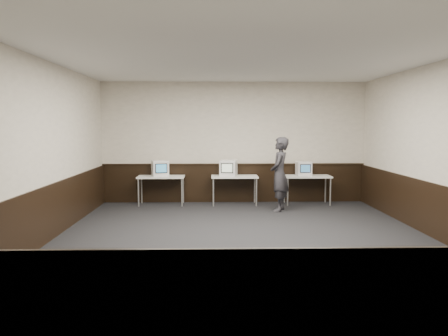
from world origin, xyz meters
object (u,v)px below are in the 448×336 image
object	(u,v)px
emac_center	(228,168)
person	(280,174)
desk_right	(307,178)
desk_center	(234,179)
desk_left	(161,179)
emac_left	(160,168)
emac_right	(304,168)

from	to	relation	value
emac_center	person	world-z (taller)	person
desk_right	person	bearing A→B (deg)	-133.86
emac_center	person	size ratio (longest dim) A/B	0.29
person	desk_center	bearing A→B (deg)	-113.33
emac_center	person	distance (m)	1.47
emac_center	desk_center	bearing A→B (deg)	24.74
desk_left	person	distance (m)	3.08
person	emac_center	bearing A→B (deg)	-108.18
desk_left	emac_left	bearing A→B (deg)	-133.62
emac_center	person	bearing A→B (deg)	-24.28
desk_left	desk_center	world-z (taller)	same
desk_left	emac_center	size ratio (longest dim) A/B	2.36
desk_right	person	distance (m)	1.27
desk_left	desk_center	distance (m)	1.90
desk_right	emac_right	xyz separation A→B (m)	(-0.09, 0.04, 0.26)
desk_left	emac_left	xyz separation A→B (m)	(-0.02, -0.02, 0.27)
person	desk_left	bearing A→B (deg)	-89.37
emac_left	desk_center	bearing A→B (deg)	-14.49
desk_left	emac_center	distance (m)	1.76
desk_left	emac_left	world-z (taller)	emac_left
emac_left	desk_left	bearing A→B (deg)	31.23
desk_left	emac_right	bearing A→B (deg)	0.60
desk_left	desk_center	bearing A→B (deg)	0.00
emac_center	desk_right	bearing A→B (deg)	12.61
desk_center	person	size ratio (longest dim) A/B	0.67
desk_left	person	world-z (taller)	person
desk_center	person	xyz separation A→B (m)	(1.04, -0.90, 0.21)
desk_right	emac_right	world-z (taller)	emac_right
emac_right	person	bearing A→B (deg)	-131.52
desk_right	emac_left	distance (m)	3.83
emac_left	person	distance (m)	3.08
desk_right	emac_left	xyz separation A→B (m)	(-3.82, -0.02, 0.27)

